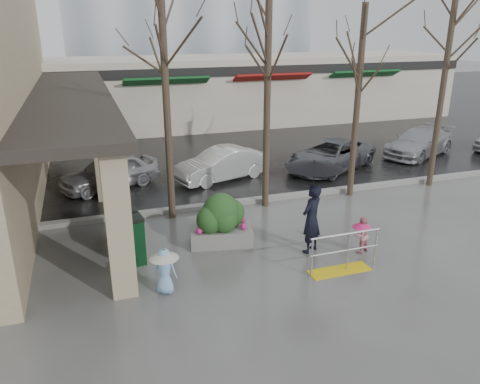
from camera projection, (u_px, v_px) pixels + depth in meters
ground at (273, 257)px, 12.40m from camera, size 120.00×120.00×0.00m
street_asphalt at (150, 115)px, 32.01m from camera, size 120.00×36.00×0.01m
curb at (228, 203)px, 15.94m from camera, size 120.00×0.30×0.15m
canopy_slab at (67, 89)px, 16.85m from camera, size 2.80×18.00×0.25m
pillar_front at (119, 223)px, 10.18m from camera, size 0.55×0.55×3.50m
pillar_back at (101, 151)px, 15.98m from camera, size 0.55×0.55×3.50m
storefront_row at (191, 91)px, 28.34m from camera, size 34.00×6.74×4.00m
handrail at (343, 257)px, 11.62m from camera, size 1.90×0.50×1.03m
tree_west at (164, 52)px, 13.29m from camera, size 3.20×3.20×6.80m
tree_midwest at (268, 45)px, 14.21m from camera, size 3.20×3.20×7.00m
tree_mideast at (361, 56)px, 15.33m from camera, size 3.20×3.20×6.50m
tree_east at (450, 38)px, 16.22m from camera, size 3.20×3.20×7.20m
woman at (313, 198)px, 12.22m from camera, size 1.50×1.50×2.59m
child_pink at (361, 233)px, 12.52m from camera, size 0.57×0.52×1.00m
child_blue at (165, 266)px, 10.56m from camera, size 0.68×0.68×1.11m
planter at (221, 220)px, 12.95m from camera, size 1.85×1.17×1.50m
news_boxes at (125, 228)px, 12.64m from camera, size 0.84×2.34×1.28m
car_a at (109, 172)px, 17.50m from camera, size 3.99×2.76×1.26m
car_b at (222, 164)px, 18.43m from camera, size 4.05×2.41×1.26m
car_c at (331, 155)px, 19.75m from camera, size 4.98×3.99×1.26m
car_d at (419, 142)px, 21.92m from camera, size 4.68×3.42×1.26m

